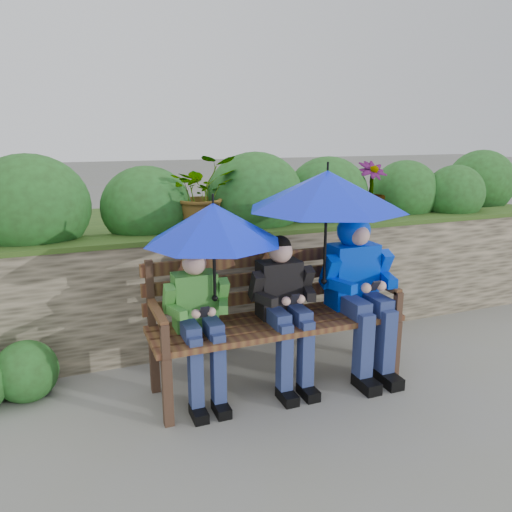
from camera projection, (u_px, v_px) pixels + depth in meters
name	position (u px, v px, depth m)	size (l,w,h in m)	color
ground	(261.00, 377.00, 3.90)	(60.00, 60.00, 0.00)	slate
garden_backdrop	(196.00, 253.00, 5.16)	(8.00, 2.88, 1.79)	#423D30
park_bench	(273.00, 310.00, 3.72)	(1.88, 0.55, 0.99)	#3D291C
boy_left	(199.00, 316.00, 3.42)	(0.45, 0.52, 1.10)	#257426
boy_middle	(284.00, 303.00, 3.64)	(0.47, 0.55, 1.13)	black
boy_right	(359.00, 281.00, 3.85)	(0.56, 0.67, 1.25)	#0037C0
umbrella_left	(213.00, 223.00, 3.29)	(0.93, 0.93, 0.74)	#0B22E5
umbrella_right	(327.00, 190.00, 3.57)	(1.17, 1.17, 0.90)	#0B22E5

